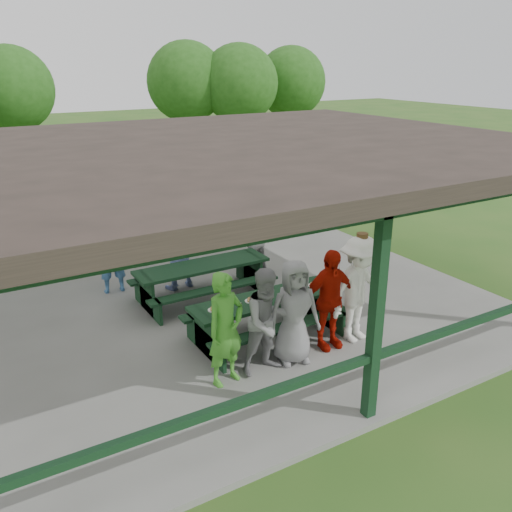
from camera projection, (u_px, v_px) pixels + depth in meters
ground at (236, 315)px, 10.55m from camera, size 90.00×90.00×0.00m
concrete_slab at (236, 312)px, 10.53m from camera, size 10.00×8.00×0.10m
pavilion_structure at (234, 152)px, 9.46m from camera, size 10.60×8.60×3.24m
picnic_table_near at (266, 312)px, 9.36m from camera, size 2.70×1.39×0.75m
picnic_table_far at (203, 277)px, 10.85m from camera, size 2.70×1.39×0.75m
table_setting at (272, 293)px, 9.35m from camera, size 2.27×0.45×0.10m
contestant_green at (226, 329)px, 7.91m from camera, size 0.72×0.55×1.76m
contestant_grey_left at (268, 321)px, 8.21m from camera, size 0.83×0.66×1.69m
contestant_grey_mid at (294, 312)px, 8.49m from camera, size 0.94×0.71×1.71m
contestant_red at (329, 300)px, 8.91m from camera, size 1.03×0.47×1.73m
contestant_white_fedora at (359, 289)px, 9.12m from camera, size 1.30×0.86×1.93m
spectator_lblue at (179, 251)px, 11.31m from camera, size 1.54×0.62×1.62m
spectator_blue at (110, 252)px, 11.07m from camera, size 0.66×0.46×1.74m
spectator_grey at (251, 239)px, 12.04m from camera, size 0.84×0.67×1.66m
pickup_truck at (189, 178)px, 18.88m from camera, size 5.69×2.96×1.53m
farm_trailer at (7, 203)px, 15.93m from camera, size 4.03×2.61×1.42m
tree_left at (11, 89)px, 21.43m from camera, size 3.37×3.37×5.26m
tree_mid at (187, 82)px, 23.99m from camera, size 3.52×3.52×5.50m
tree_right at (239, 84)px, 23.98m from camera, size 3.45×3.45×5.39m
tree_far_right at (291, 82)px, 26.49m from camera, size 3.41×3.41×5.33m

